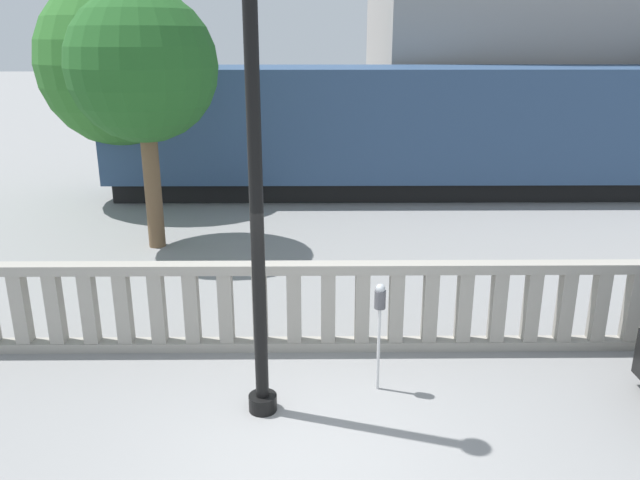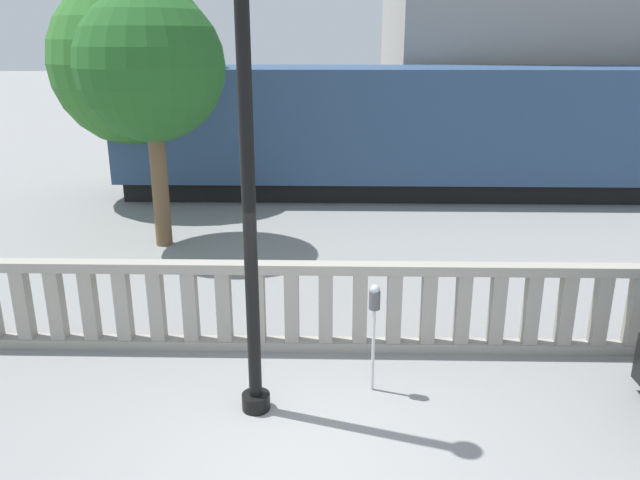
# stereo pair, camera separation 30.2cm
# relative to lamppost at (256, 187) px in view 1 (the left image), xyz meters

# --- Properties ---
(ground_plane) EXTENTS (160.00, 160.00, 0.00)m
(ground_plane) POSITION_rel_lamppost_xyz_m (0.58, -0.98, -2.78)
(ground_plane) COLOR gray
(balustrade) EXTENTS (17.77, 0.24, 1.33)m
(balustrade) POSITION_rel_lamppost_xyz_m (0.58, 1.55, -2.12)
(balustrade) COLOR #9E998E
(balustrade) RESTS_ON ground
(lamppost) EXTENTS (0.34, 0.34, 5.37)m
(lamppost) POSITION_rel_lamppost_xyz_m (0.00, 0.00, 0.00)
(lamppost) COLOR black
(lamppost) RESTS_ON ground
(parking_meter) EXTENTS (0.14, 0.14, 1.45)m
(parking_meter) POSITION_rel_lamppost_xyz_m (1.44, 0.47, -1.65)
(parking_meter) COLOR silver
(parking_meter) RESTS_ON ground
(train_near) EXTENTS (19.15, 3.13, 4.14)m
(train_near) POSITION_rel_lamppost_xyz_m (4.72, 11.19, -0.91)
(train_near) COLOR black
(train_near) RESTS_ON ground
(tree_left) EXTENTS (3.01, 3.01, 5.27)m
(tree_left) POSITION_rel_lamppost_xyz_m (-2.78, 6.29, 0.96)
(tree_left) COLOR brown
(tree_left) RESTS_ON ground
(tree_right) EXTENTS (4.45, 4.45, 5.92)m
(tree_right) POSITION_rel_lamppost_xyz_m (-4.36, 10.43, 0.91)
(tree_right) COLOR brown
(tree_right) RESTS_ON ground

